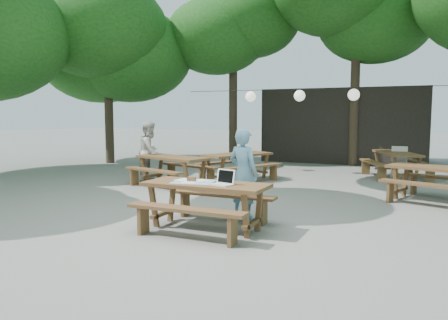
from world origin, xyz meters
The scene contains 13 objects.
ground centered at (0.00, 0.00, 0.00)m, with size 80.00×80.00×0.00m, color slate.
pavilion centered at (0.50, 10.50, 1.40)m, with size 6.00×3.00×2.80m, color black.
main_picnic_table centered at (0.18, -1.05, 0.39)m, with size 2.00×1.58×0.75m.
picnic_table_nw centered at (-2.59, 2.47, 0.39)m, with size 2.26×2.04×0.75m.
picnic_table_ne centered at (3.63, 2.84, 0.39)m, with size 2.32×2.12×0.75m.
picnic_table_far_w centered at (-1.39, 3.98, 0.39)m, with size 2.25×2.40×0.75m.
picnic_table_far_e centered at (2.61, 6.26, 0.39)m, with size 2.19×2.36×0.75m.
woman centered at (0.43, -0.09, 0.80)m, with size 0.58×0.38×1.59m, color #75B1D5.
second_person centered at (-3.56, 2.89, 0.82)m, with size 0.80×0.62×1.64m, color beige.
plastic_chair centered at (2.68, 6.42, 0.26)m, with size 0.45×0.45×0.90m.
laptop centered at (0.52, -1.11, 0.81)m, with size 0.38×0.32×0.24m.
tabletop_clutter centered at (-0.06, -1.04, 0.76)m, with size 0.74×0.66×0.08m.
paper_lanterns centered at (-0.19, 6.00, 2.40)m, with size 9.00×0.34×0.38m.
Camera 1 is at (3.31, -7.16, 1.84)m, focal length 35.00 mm.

